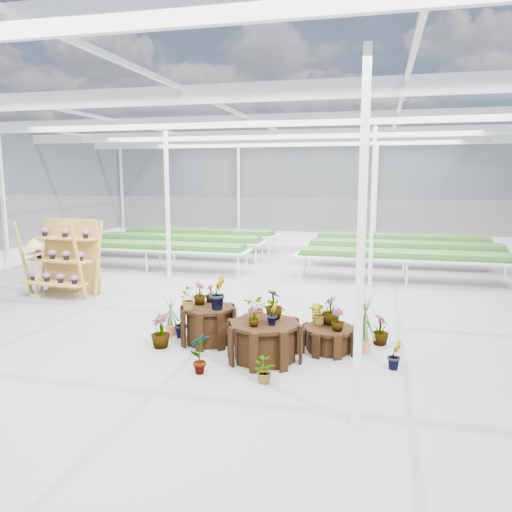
% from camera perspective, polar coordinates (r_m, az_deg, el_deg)
% --- Properties ---
extents(ground_plane, '(24.00, 24.00, 0.00)m').
position_cam_1_polar(ground_plane, '(10.85, -3.79, -7.19)').
color(ground_plane, gray).
rests_on(ground_plane, ground).
extents(greenhouse_shell, '(18.00, 24.00, 4.50)m').
position_cam_1_polar(greenhouse_shell, '(10.45, -3.92, 4.74)').
color(greenhouse_shell, white).
rests_on(greenhouse_shell, ground).
extents(steel_frame, '(18.00, 24.00, 4.50)m').
position_cam_1_polar(steel_frame, '(10.45, -3.92, 4.74)').
color(steel_frame, silver).
rests_on(steel_frame, ground).
extents(nursery_benches, '(16.00, 7.00, 0.84)m').
position_cam_1_polar(nursery_benches, '(17.61, 3.34, 0.53)').
color(nursery_benches, silver).
rests_on(nursery_benches, ground).
extents(plinth_tall, '(1.02, 1.02, 0.68)m').
position_cam_1_polar(plinth_tall, '(9.29, -5.46, -7.83)').
color(plinth_tall, black).
rests_on(plinth_tall, ground).
extents(plinth_mid, '(1.29, 1.29, 0.65)m').
position_cam_1_polar(plinth_mid, '(8.43, 0.99, -9.70)').
color(plinth_mid, black).
rests_on(plinth_mid, ground).
extents(plinth_low, '(1.23, 1.23, 0.43)m').
position_cam_1_polar(plinth_low, '(8.97, 8.34, -9.37)').
color(plinth_low, black).
rests_on(plinth_low, ground).
extents(shelf_rack, '(1.93, 1.16, 1.95)m').
position_cam_1_polar(shelf_rack, '(13.68, -21.40, -0.22)').
color(shelf_rack, '#AB7F35').
rests_on(shelf_rack, ground).
extents(bird_table, '(0.45, 0.45, 1.51)m').
position_cam_1_polar(bird_table, '(13.84, -23.85, -1.18)').
color(bird_table, tan).
rests_on(bird_table, ground).
extents(nursery_plants, '(4.50, 3.05, 1.30)m').
position_cam_1_polar(nursery_plants, '(9.02, 1.09, -7.03)').
color(nursery_plants, '#335624').
rests_on(nursery_plants, ground).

